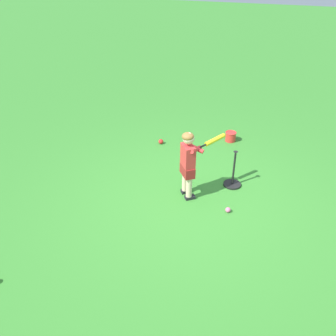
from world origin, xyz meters
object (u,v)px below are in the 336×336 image
play_ball_midfield (161,142)px  play_ball_far_left (228,210)px  batting_tee (233,180)px  child_batter (190,159)px  toy_bucket (231,136)px

play_ball_midfield → play_ball_far_left: (-1.72, -1.55, -0.01)m
play_ball_far_left → batting_tee: (0.70, 0.04, 0.07)m
child_batter → toy_bucket: bearing=-10.5°
play_ball_midfield → batting_tee: size_ratio=0.15×
play_ball_midfield → batting_tee: (-1.02, -1.51, 0.06)m
play_ball_far_left → batting_tee: bearing=2.9°
child_batter → play_ball_far_left: child_batter is taller
play_ball_midfield → batting_tee: 1.83m
child_batter → batting_tee: size_ratio=1.74×
play_ball_midfield → toy_bucket: bearing=-68.7°
play_ball_far_left → toy_bucket: 2.23m
play_ball_far_left → child_batter: bearing=69.2°
batting_tee → play_ball_midfield: bearing=56.0°
child_batter → play_ball_midfield: child_batter is taller
play_ball_midfield → play_ball_far_left: 2.32m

